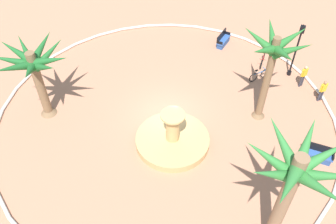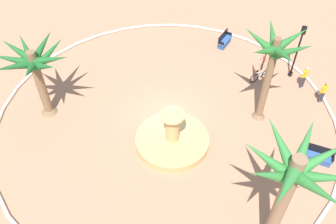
% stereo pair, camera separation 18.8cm
% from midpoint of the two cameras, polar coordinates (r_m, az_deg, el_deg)
% --- Properties ---
extents(ground_plane, '(80.00, 80.00, 0.00)m').
position_cam_midpoint_polar(ground_plane, '(22.59, -0.52, -0.59)').
color(ground_plane, tan).
extents(plaza_curb, '(20.95, 20.95, 0.20)m').
position_cam_midpoint_polar(plaza_curb, '(22.52, -0.52, -0.41)').
color(plaza_curb, silver).
rests_on(plaza_curb, ground).
extents(fountain, '(4.27, 4.27, 2.38)m').
position_cam_midpoint_polar(fountain, '(20.86, 0.46, -4.33)').
color(fountain, tan).
rests_on(fountain, ground).
extents(palm_tree_near_fountain, '(4.59, 4.54, 4.89)m').
position_cam_midpoint_polar(palm_tree_near_fountain, '(21.72, -20.67, 6.73)').
color(palm_tree_near_fountain, brown).
rests_on(palm_tree_near_fountain, ground).
extents(palm_tree_by_curb, '(3.90, 3.88, 6.01)m').
position_cam_midpoint_polar(palm_tree_by_curb, '(20.39, 16.06, 8.36)').
color(palm_tree_by_curb, brown).
rests_on(palm_tree_by_curb, ground).
extents(palm_tree_mid_plaza, '(4.27, 4.52, 6.46)m').
position_cam_midpoint_polar(palm_tree_mid_plaza, '(14.56, 18.68, -10.27)').
color(palm_tree_mid_plaza, '#8E6B4C').
rests_on(palm_tree_mid_plaza, ground).
extents(bench_east, '(1.62, 0.57, 1.00)m').
position_cam_midpoint_polar(bench_east, '(21.72, 22.33, -6.31)').
color(bench_east, '#335BA8').
rests_on(bench_east, ground).
extents(bench_west, '(0.63, 1.64, 1.00)m').
position_cam_midpoint_polar(bench_west, '(28.62, 8.49, 11.07)').
color(bench_west, '#335BA8').
rests_on(bench_west, ground).
extents(lamppost, '(0.32, 0.32, 4.06)m').
position_cam_midpoint_polar(lamppost, '(25.57, 19.52, 9.73)').
color(lamppost, black).
rests_on(lamppost, ground).
extents(bicycle_red_frame, '(0.44, 1.72, 0.94)m').
position_cam_midpoint_polar(bicycle_red_frame, '(27.15, 14.55, 7.99)').
color(bicycle_red_frame, black).
rests_on(bicycle_red_frame, ground).
extents(bicycle_by_lamppost, '(1.07, 1.42, 0.94)m').
position_cam_midpoint_polar(bicycle_by_lamppost, '(25.69, 13.97, 5.69)').
color(bicycle_by_lamppost, black).
rests_on(bicycle_by_lamppost, ground).
extents(person_cyclist_helmet, '(0.40, 0.40, 1.61)m').
position_cam_midpoint_polar(person_cyclist_helmet, '(24.98, 23.04, 3.23)').
color(person_cyclist_helmet, '#33333D').
rests_on(person_cyclist_helmet, ground).
extents(person_cyclist_photo, '(0.36, 0.45, 1.69)m').
position_cam_midpoint_polar(person_cyclist_photo, '(25.64, 20.43, 5.49)').
color(person_cyclist_photo, '#33333D').
rests_on(person_cyclist_photo, ground).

